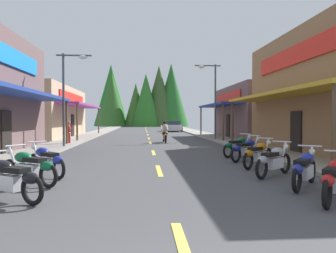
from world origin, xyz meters
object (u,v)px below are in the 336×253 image
object	(u,v)px
motorcycle_parked_right_1	(305,168)
motorcycle_parked_left_0	(9,178)
rider_cruising_lead	(165,133)
parked_car_curbside	(174,126)
streetlamp_right	(211,91)
motorcycle_parked_right_5	(238,146)
motorcycle_parked_right_2	(274,160)
streetlamp_left	(69,86)
motorcycle_parked_left_1	(29,167)
motorcycle_parked_right_4	(247,149)
motorcycle_parked_left_2	(46,160)
pedestrian_browsing	(69,131)
motorcycle_parked_right_0	(334,179)
motorcycle_parked_right_3	(258,154)

from	to	relation	value
motorcycle_parked_right_1	motorcycle_parked_left_0	world-z (taller)	same
motorcycle_parked_right_1	rider_cruising_lead	size ratio (longest dim) A/B	0.80
motorcycle_parked_right_1	parked_car_curbside	world-z (taller)	parked_car_curbside
streetlamp_right	rider_cruising_lead	bearing A→B (deg)	-153.09
motorcycle_parked_right_5	rider_cruising_lead	xyz separation A→B (m)	(-2.75, 8.98, 0.17)
motorcycle_parked_right_2	motorcycle_parked_left_0	xyz separation A→B (m)	(-6.73, -2.48, 0.00)
motorcycle_parked_right_2	motorcycle_parked_left_0	size ratio (longest dim) A/B	0.91
streetlamp_left	motorcycle_parked_left_1	bearing A→B (deg)	-83.11
motorcycle_parked_right_1	motorcycle_parked_right_4	distance (m)	5.22
motorcycle_parked_right_1	rider_cruising_lead	world-z (taller)	rider_cruising_lead
motorcycle_parked_left_0	rider_cruising_lead	xyz separation A→B (m)	(4.37, 16.51, 0.17)
motorcycle_parked_right_4	motorcycle_parked_left_2	bearing A→B (deg)	165.67
motorcycle_parked_right_4	pedestrian_browsing	world-z (taller)	pedestrian_browsing
streetlamp_right	motorcycle_parked_right_2	size ratio (longest dim) A/B	3.54
motorcycle_parked_right_0	motorcycle_parked_left_0	distance (m)	6.81
motorcycle_parked_right_0	motorcycle_parked_right_1	distance (m)	1.40
pedestrian_browsing	motorcycle_parked_left_2	bearing A→B (deg)	-60.06
motorcycle_parked_right_0	motorcycle_parked_left_1	xyz separation A→B (m)	(-6.93, 2.25, 0.00)
motorcycle_parked_right_1	motorcycle_parked_right_2	world-z (taller)	same
motorcycle_parked_right_2	motorcycle_parked_left_2	world-z (taller)	same
motorcycle_parked_right_2	rider_cruising_lead	world-z (taller)	rider_cruising_lead
motorcycle_parked_right_5	motorcycle_parked_left_1	distance (m)	9.34
pedestrian_browsing	motorcycle_parked_right_3	bearing A→B (deg)	-29.25
motorcycle_parked_right_3	motorcycle_parked_right_4	bearing A→B (deg)	42.15
motorcycle_parked_right_4	motorcycle_parked_left_0	xyz separation A→B (m)	(-7.03, -6.04, 0.00)
motorcycle_parked_right_3	rider_cruising_lead	bearing A→B (deg)	58.44
motorcycle_parked_right_3	motorcycle_parked_left_2	world-z (taller)	same
motorcycle_parked_right_5	motorcycle_parked_left_0	xyz separation A→B (m)	(-7.12, -7.53, 0.00)
motorcycle_parked_right_1	streetlamp_right	bearing A→B (deg)	35.62
streetlamp_right	motorcycle_parked_right_3	distance (m)	14.63
motorcycle_parked_right_2	rider_cruising_lead	xyz separation A→B (m)	(-2.36, 14.03, 0.17)
motorcycle_parked_right_4	motorcycle_parked_right_3	bearing A→B (deg)	-132.38
motorcycle_parked_right_2	motorcycle_parked_right_4	world-z (taller)	same
motorcycle_parked_right_0	motorcycle_parked_right_1	size ratio (longest dim) A/B	0.99
streetlamp_left	parked_car_curbside	distance (m)	25.41
motorcycle_parked_right_3	motorcycle_parked_left_0	distance (m)	8.11
motorcycle_parked_right_3	motorcycle_parked_left_1	xyz separation A→B (m)	(-7.04, -2.60, 0.00)
motorcycle_parked_left_1	rider_cruising_lead	bearing A→B (deg)	-73.16
motorcycle_parked_right_5	motorcycle_parked_left_2	bearing A→B (deg)	176.50
motorcycle_parked_right_0	parked_car_curbside	size ratio (longest dim) A/B	0.39
motorcycle_parked_right_0	motorcycle_parked_right_4	size ratio (longest dim) A/B	0.97
streetlamp_left	motorcycle_parked_right_3	bearing A→B (deg)	-44.86
motorcycle_parked_right_3	motorcycle_parked_right_1	bearing A→B (deg)	-133.86
motorcycle_parked_right_5	pedestrian_browsing	xyz separation A→B (m)	(-9.14, 7.34, 0.42)
streetlamp_left	rider_cruising_lead	xyz separation A→B (m)	(5.84, 3.92, -2.99)
motorcycle_parked_right_2	rider_cruising_lead	size ratio (longest dim) A/B	0.78
streetlamp_left	streetlamp_right	world-z (taller)	streetlamp_right
parked_car_curbside	motorcycle_parked_right_2	bearing A→B (deg)	-179.59
streetlamp_left	motorcycle_parked_right_1	bearing A→B (deg)	-54.75
rider_cruising_lead	parked_car_curbside	xyz separation A→B (m)	(2.51, 19.90, 0.03)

